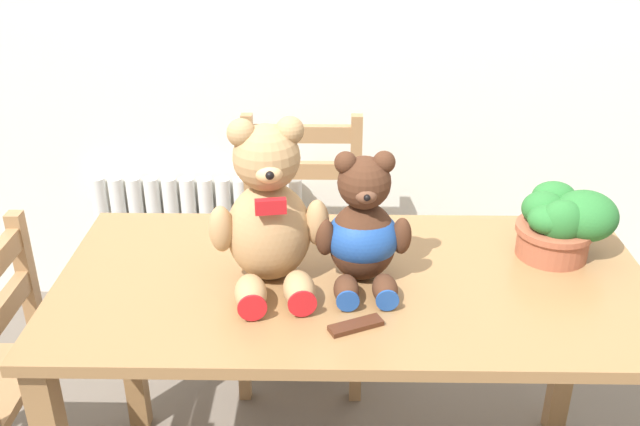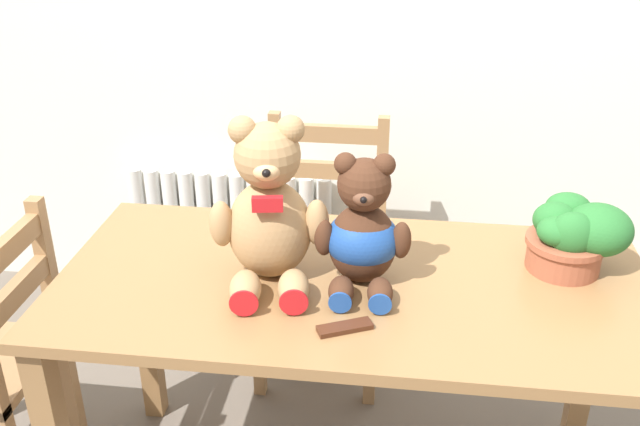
# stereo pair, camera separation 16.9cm
# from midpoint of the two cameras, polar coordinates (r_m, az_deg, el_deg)

# --- Properties ---
(radiator) EXTENTS (0.85, 0.10, 0.57)m
(radiator) POSITION_cam_midpoint_polar(r_m,az_deg,el_deg) (3.00, -11.10, -2.84)
(radiator) COLOR silver
(radiator) RESTS_ON ground_plane
(dining_table) EXTENTS (1.47, 0.71, 0.76)m
(dining_table) POSITION_cam_midpoint_polar(r_m,az_deg,el_deg) (1.83, -0.06, -8.31)
(dining_table) COLOR olive
(dining_table) RESTS_ON ground_plane
(wooden_chair_behind) EXTENTS (0.42, 0.44, 0.90)m
(wooden_chair_behind) POSITION_cam_midpoint_polar(r_m,az_deg,el_deg) (2.53, -3.40, -3.09)
(wooden_chair_behind) COLOR #997047
(wooden_chair_behind) RESTS_ON ground_plane
(teddy_bear_left) EXTENTS (0.29, 0.31, 0.41)m
(teddy_bear_left) POSITION_cam_midpoint_polar(r_m,az_deg,el_deg) (1.69, -6.97, -0.22)
(teddy_bear_left) COLOR tan
(teddy_bear_left) RESTS_ON dining_table
(teddy_bear_right) EXTENTS (0.23, 0.24, 0.33)m
(teddy_bear_right) POSITION_cam_midpoint_polar(r_m,az_deg,el_deg) (1.70, 0.64, -1.53)
(teddy_bear_right) COLOR #472819
(teddy_bear_right) RESTS_ON dining_table
(potted_plant) EXTENTS (0.25, 0.21, 0.18)m
(potted_plant) POSITION_cam_midpoint_polar(r_m,az_deg,el_deg) (1.90, 16.50, -0.75)
(potted_plant) COLOR #9E5138
(potted_plant) RESTS_ON dining_table
(chocolate_bar) EXTENTS (0.13, 0.09, 0.01)m
(chocolate_bar) POSITION_cam_midpoint_polar(r_m,az_deg,el_deg) (1.59, -0.30, -9.09)
(chocolate_bar) COLOR #472314
(chocolate_bar) RESTS_ON dining_table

